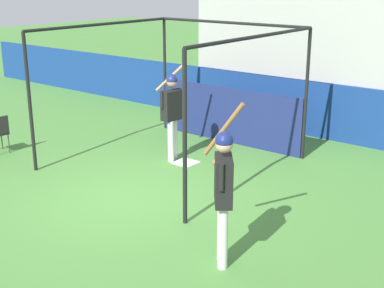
# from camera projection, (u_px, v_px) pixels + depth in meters

# --- Properties ---
(ground_plane) EXTENTS (60.00, 60.00, 0.00)m
(ground_plane) POSITION_uv_depth(u_px,v_px,m) (127.00, 198.00, 9.28)
(ground_plane) COLOR #477F38
(outfield_wall) EXTENTS (24.00, 0.12, 1.32)m
(outfield_wall) POSITION_uv_depth(u_px,v_px,m) (283.00, 104.00, 13.18)
(outfield_wall) COLOR navy
(outfield_wall) RESTS_ON ground
(bleacher_section) EXTENTS (5.40, 4.00, 3.40)m
(bleacher_section) POSITION_uv_depth(u_px,v_px,m) (323.00, 53.00, 14.40)
(bleacher_section) COLOR #9E9E99
(bleacher_section) RESTS_ON ground
(batting_cage) EXTENTS (3.90, 4.01, 2.75)m
(batting_cage) POSITION_uv_depth(u_px,v_px,m) (211.00, 97.00, 11.57)
(batting_cage) COLOR black
(batting_cage) RESTS_ON ground
(home_plate) EXTENTS (0.44, 0.44, 0.02)m
(home_plate) POSITION_uv_depth(u_px,v_px,m) (186.00, 163.00, 11.03)
(home_plate) COLOR white
(home_plate) RESTS_ON ground
(player_batter) EXTENTS (0.56, 0.97, 1.98)m
(player_batter) POSITION_uv_depth(u_px,v_px,m) (172.00, 108.00, 10.92)
(player_batter) COLOR silver
(player_batter) RESTS_ON ground
(player_waiting) EXTENTS (0.75, 0.68, 2.16)m
(player_waiting) POSITION_uv_depth(u_px,v_px,m) (223.00, 185.00, 6.86)
(player_waiting) COLOR silver
(player_waiting) RESTS_ON ground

